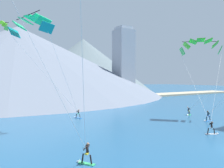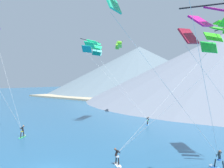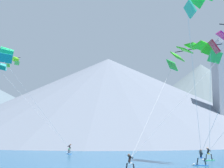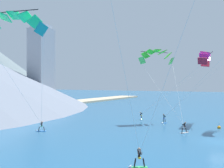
{
  "view_description": "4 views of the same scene",
  "coord_description": "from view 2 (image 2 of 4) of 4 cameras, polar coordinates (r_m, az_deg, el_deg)",
  "views": [
    {
      "loc": [
        -21.82,
        -10.94,
        7.04
      ],
      "look_at": [
        -3.03,
        18.4,
        6.23
      ],
      "focal_mm": 35.0,
      "sensor_mm": 36.0,
      "label": 1
    },
    {
      "loc": [
        19.03,
        -12.94,
        8.38
      ],
      "look_at": [
        -2.28,
        11.32,
        7.71
      ],
      "focal_mm": 40.0,
      "sensor_mm": 36.0,
      "label": 2
    },
    {
      "loc": [
        3.5,
        -24.15,
        4.07
      ],
      "look_at": [
        1.61,
        11.01,
        9.02
      ],
      "focal_mm": 50.0,
      "sensor_mm": 36.0,
      "label": 3
    },
    {
      "loc": [
        -34.42,
        -3.56,
        7.49
      ],
      "look_at": [
        0.39,
        16.1,
        7.4
      ],
      "focal_mm": 40.0,
      "sensor_mm": 36.0,
      "label": 4
    }
  ],
  "objects": [
    {
      "name": "kitesurfer_mid_center",
      "position": [
        46.51,
        8.18,
        -8.66
      ],
      "size": [
        1.17,
        1.72,
        1.62
      ],
      "color": "#337FDB",
      "rests_on": "ground"
    },
    {
      "name": "kitesurfer_near_lead",
      "position": [
        38.61,
        -19.65,
        -10.54
      ],
      "size": [
        1.27,
        1.68,
        1.83
      ],
      "color": "#33B266",
      "rests_on": "ground"
    },
    {
      "name": "shore_building_quay_west",
      "position": [
        77.1,
        22.85,
        -2.91
      ],
      "size": [
        6.46,
        6.18,
        5.94
      ],
      "color": "beige",
      "rests_on": "ground"
    },
    {
      "name": "parafoil_kite_distant_high_outer",
      "position": [
        58.53,
        1.56,
        9.09
      ],
      "size": [
        3.41,
        3.06,
        1.66
      ],
      "color": "#4EC24B"
    },
    {
      "name": "mountain_peak_east_shoulder",
      "position": [
        149.61,
        6.31,
        3.25
      ],
      "size": [
        107.7,
        107.7,
        27.54
      ],
      "color": "slate",
      "rests_on": "ground"
    },
    {
      "name": "kitesurfer_near_trail",
      "position": [
        26.39,
        22.88,
        -16.16
      ],
      "size": [
        1.78,
        0.64,
        1.81
      ],
      "color": "#337FDB",
      "rests_on": "ground"
    },
    {
      "name": "kitesurfer_far_right",
      "position": [
        25.04,
        1.31,
        -17.06
      ],
      "size": [
        1.69,
        1.27,
        1.78
      ],
      "color": "white",
      "rests_on": "ground"
    },
    {
      "name": "parafoil_kite_mid_center",
      "position": [
        47.98,
        -4.26,
        8.62
      ],
      "size": [
        11.54,
        8.35,
        14.46
      ],
      "color": "#0F8D90"
    },
    {
      "name": "parafoil_kite_far_right",
      "position": [
        26.9,
        24.1,
        10.6
      ],
      "size": [
        10.61,
        9.89,
        12.6
      ],
      "color": "green"
    },
    {
      "name": "shore_building_promenade_mid",
      "position": [
        91.15,
        3.93,
        -2.48
      ],
      "size": [
        9.14,
        5.16,
        5.08
      ],
      "color": "silver",
      "rests_on": "ground"
    },
    {
      "name": "shore_building_harbour_front",
      "position": [
        80.8,
        16.22,
        -2.93
      ],
      "size": [
        7.84,
        4.58,
        5.25
      ],
      "color": "silver",
      "rests_on": "ground"
    },
    {
      "name": "shore_building_old_town",
      "position": [
        85.26,
        8.04,
        -3.01
      ],
      "size": [
        6.01,
        5.55,
        4.27
      ],
      "color": "#B7AD9E",
      "rests_on": "ground"
    }
  ]
}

